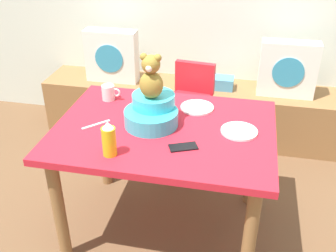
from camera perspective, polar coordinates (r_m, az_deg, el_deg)
ground_plane at (r=2.65m, az=-0.46°, el=-14.12°), size 8.00×8.00×0.00m
window_bench at (r=3.48m, az=3.74°, el=2.31°), size 2.60×0.44×0.46m
pillow_floral_left at (r=3.44m, az=-8.09°, el=9.94°), size 0.44×0.15×0.44m
pillow_floral_right at (r=3.27m, az=16.82°, el=7.82°), size 0.44×0.15×0.44m
book_stack at (r=3.34m, az=7.65°, el=6.17°), size 0.20×0.14×0.10m
dining_table at (r=2.26m, az=-0.52°, el=-2.53°), size 1.21×0.90×0.74m
highchair at (r=2.96m, az=3.15°, el=3.41°), size 0.35×0.48×0.79m
infant_seat_teal at (r=2.21m, az=-2.32°, el=2.05°), size 0.30×0.33×0.16m
teddy_bear at (r=2.12m, az=-2.44°, el=6.98°), size 0.13×0.12×0.25m
ketchup_bottle at (r=1.94m, az=-8.48°, el=-1.92°), size 0.07×0.07×0.18m
coffee_mug at (r=2.51m, az=-8.52°, el=4.79°), size 0.12×0.08×0.09m
dinner_plate_near at (r=2.40m, az=4.21°, el=2.68°), size 0.20×0.20×0.01m
dinner_plate_far at (r=2.18m, az=10.19°, el=-0.74°), size 0.20×0.20×0.01m
cell_phone at (r=2.02m, az=2.20°, el=-3.03°), size 0.16×0.12×0.01m
table_fork at (r=2.25m, az=-10.30°, el=0.19°), size 0.13×0.14×0.01m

